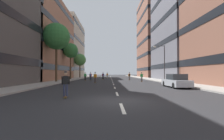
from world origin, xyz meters
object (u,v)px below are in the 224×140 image
at_px(skater_1, 66,83).
at_px(skater_4, 142,76).
at_px(parked_car_near, 176,81).
at_px(skater_2, 107,75).
at_px(street_tree_mid, 71,51).
at_px(skater_6, 91,76).
at_px(skater_7, 95,77).
at_px(streetlamp_right, 162,59).
at_px(street_tree_near, 56,37).
at_px(skater_0, 103,75).
at_px(skater_3, 85,76).
at_px(street_tree_far, 80,60).
at_px(skater_8, 85,75).
at_px(skater_5, 129,76).

bearing_deg(skater_1, skater_4, 64.47).
bearing_deg(parked_car_near, skater_2, 104.75).
relative_size(street_tree_mid, skater_6, 4.81).
bearing_deg(skater_7, streetlamp_right, 14.01).
bearing_deg(street_tree_near, street_tree_mid, 90.00).
bearing_deg(skater_0, skater_3, -127.30).
bearing_deg(skater_4, skater_7, -155.51).
height_order(streetlamp_right, skater_2, streetlamp_right).
height_order(street_tree_mid, street_tree_far, street_tree_mid).
relative_size(skater_6, skater_8, 1.00).
bearing_deg(street_tree_far, streetlamp_right, -47.97).
bearing_deg(parked_car_near, streetlamp_right, 78.68).
relative_size(skater_1, skater_6, 1.00).
height_order(skater_1, skater_4, same).
bearing_deg(skater_4, parked_car_near, -82.88).
bearing_deg(street_tree_near, parked_car_near, -30.55).
relative_size(street_tree_mid, streetlamp_right, 1.32).
relative_size(skater_3, skater_8, 1.00).
xyz_separation_m(street_tree_mid, skater_6, (5.12, -3.23, -5.86)).
relative_size(skater_0, skater_5, 1.00).
xyz_separation_m(skater_6, skater_7, (1.79, -8.82, -0.03)).
relative_size(street_tree_far, streetlamp_right, 1.15).
bearing_deg(skater_0, skater_4, -49.20).
relative_size(skater_2, skater_5, 1.00).
height_order(streetlamp_right, skater_7, streetlamp_right).
height_order(street_tree_near, skater_7, street_tree_near).
bearing_deg(street_tree_far, skater_7, -73.92).
bearing_deg(street_tree_far, skater_6, -71.33).
distance_m(street_tree_far, skater_5, 20.13).
height_order(skater_0, skater_3, same).
xyz_separation_m(skater_3, skater_5, (9.64, 2.16, 0.03)).
relative_size(skater_2, skater_8, 1.00).
relative_size(street_tree_mid, skater_1, 4.81).
bearing_deg(skater_6, skater_3, -136.33).
relative_size(street_tree_mid, skater_2, 4.81).
relative_size(streetlamp_right, skater_4, 3.65).
distance_m(street_tree_near, streetlamp_right, 19.31).
bearing_deg(skater_2, parked_car_near, -75.25).
bearing_deg(parked_car_near, skater_7, 140.97).
bearing_deg(skater_1, parked_car_near, 33.99).
bearing_deg(skater_1, street_tree_near, 110.36).
bearing_deg(street_tree_near, skater_7, -15.49).
bearing_deg(streetlamp_right, street_tree_far, 132.03).
bearing_deg(skater_2, skater_3, -106.48).
bearing_deg(parked_car_near, skater_0, 113.76).
bearing_deg(street_tree_near, skater_0, 54.15).
height_order(parked_car_near, skater_2, skater_2).
distance_m(street_tree_mid, skater_1, 28.36).
xyz_separation_m(parked_car_near, skater_0, (-9.02, 20.49, 0.32)).
distance_m(skater_4, skater_7, 9.16).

